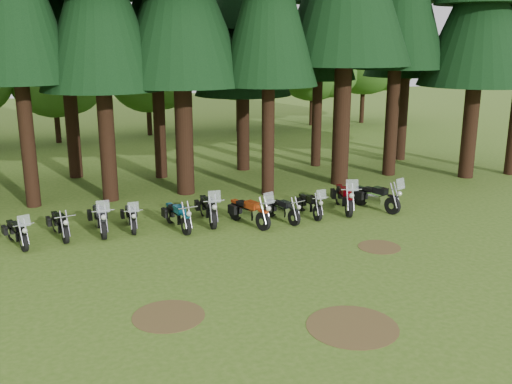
% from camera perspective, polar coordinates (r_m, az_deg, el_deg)
% --- Properties ---
extents(ground, '(120.00, 120.00, 0.00)m').
position_cam_1_polar(ground, '(16.98, -0.02, -7.85)').
color(ground, '#385916').
rests_on(ground, ground).
extents(pine_back_4, '(4.94, 4.94, 13.78)m').
position_cam_1_polar(pine_back_4, '(29.57, -1.37, 18.09)').
color(pine_back_4, black).
rests_on(pine_back_4, ground).
extents(decid_3, '(6.12, 5.95, 7.65)m').
position_cam_1_polar(decid_3, '(39.94, -19.24, 11.06)').
color(decid_3, black).
rests_on(decid_3, ground).
extents(decid_4, '(5.93, 5.76, 7.41)m').
position_cam_1_polar(decid_4, '(41.71, -10.43, 11.55)').
color(decid_4, black).
rests_on(decid_4, ground).
extents(decid_5, '(8.45, 8.21, 10.56)m').
position_cam_1_polar(decid_5, '(42.69, -1.20, 14.35)').
color(decid_5, black).
rests_on(decid_5, ground).
extents(decid_6, '(7.06, 6.86, 8.82)m').
position_cam_1_polar(decid_6, '(46.39, 6.19, 13.04)').
color(decid_6, black).
rests_on(decid_6, ground).
extents(decid_7, '(8.44, 8.20, 10.55)m').
position_cam_1_polar(decid_7, '(48.39, 11.39, 14.12)').
color(decid_7, black).
rests_on(decid_7, ground).
extents(dirt_patch_0, '(1.80, 1.80, 0.01)m').
position_cam_1_polar(dirt_patch_0, '(14.51, -8.74, -12.14)').
color(dirt_patch_0, '#4C3D1E').
rests_on(dirt_patch_0, ground).
extents(dirt_patch_1, '(1.40, 1.40, 0.01)m').
position_cam_1_polar(dirt_patch_1, '(19.26, 12.23, -5.39)').
color(dirt_patch_1, '#4C3D1E').
rests_on(dirt_patch_1, ground).
extents(dirt_patch_2, '(2.20, 2.20, 0.01)m').
position_cam_1_polar(dirt_patch_2, '(14.06, 9.60, -13.10)').
color(dirt_patch_2, '#4C3D1E').
rests_on(dirt_patch_2, ground).
extents(motorcycle_0, '(0.89, 2.01, 1.28)m').
position_cam_1_polar(motorcycle_0, '(20.40, -22.79, -3.83)').
color(motorcycle_0, black).
rests_on(motorcycle_0, ground).
extents(motorcycle_1, '(0.54, 2.07, 0.85)m').
position_cam_1_polar(motorcycle_1, '(20.76, -19.03, -3.16)').
color(motorcycle_1, black).
rests_on(motorcycle_1, ground).
extents(motorcycle_2, '(0.46, 2.32, 1.46)m').
position_cam_1_polar(motorcycle_2, '(20.82, -15.35, -2.66)').
color(motorcycle_2, black).
rests_on(motorcycle_2, ground).
extents(motorcycle_3, '(0.37, 1.99, 1.26)m').
position_cam_1_polar(motorcycle_3, '(20.96, -12.41, -2.54)').
color(motorcycle_3, black).
rests_on(motorcycle_3, ground).
extents(motorcycle_4, '(0.51, 2.20, 0.90)m').
position_cam_1_polar(motorcycle_4, '(20.67, -7.84, -2.46)').
color(motorcycle_4, black).
rests_on(motorcycle_4, ground).
extents(motorcycle_5, '(0.46, 2.39, 1.50)m').
position_cam_1_polar(motorcycle_5, '(21.27, -4.82, -1.76)').
color(motorcycle_5, black).
rests_on(motorcycle_5, ground).
extents(motorcycle_6, '(1.07, 2.28, 1.47)m').
position_cam_1_polar(motorcycle_6, '(20.88, -0.69, -2.05)').
color(motorcycle_6, black).
rests_on(motorcycle_6, ground).
extents(motorcycle_7, '(0.69, 1.94, 0.81)m').
position_cam_1_polar(motorcycle_7, '(21.41, 2.63, -1.86)').
color(motorcycle_7, black).
rests_on(motorcycle_7, ground).
extents(motorcycle_8, '(0.38, 2.02, 1.28)m').
position_cam_1_polar(motorcycle_8, '(22.12, 5.41, -1.32)').
color(motorcycle_8, black).
rests_on(motorcycle_8, ground).
extents(motorcycle_9, '(0.94, 2.47, 1.56)m').
position_cam_1_polar(motorcycle_9, '(22.91, 8.80, -0.62)').
color(motorcycle_9, black).
rests_on(motorcycle_9, ground).
extents(motorcycle_10, '(1.06, 2.33, 1.50)m').
position_cam_1_polar(motorcycle_10, '(23.31, 11.95, -0.56)').
color(motorcycle_10, black).
rests_on(motorcycle_10, ground).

